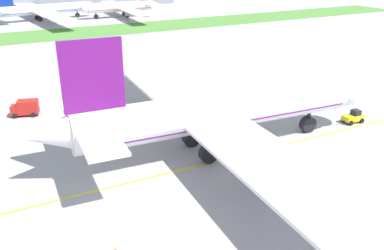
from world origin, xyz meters
TOP-DOWN VIEW (x-y plane):
  - ground_plane at (0.00, 0.00)m, footprint 600.00×600.00m
  - apron_taxi_line at (0.00, -2.42)m, footprint 280.00×0.36m
  - grass_median_strip at (0.00, 111.39)m, footprint 320.00×24.00m
  - airliner_foreground at (-2.70, 0.85)m, footprint 54.95×86.60m
  - pushback_tug at (25.25, -0.57)m, footprint 5.53×2.45m
  - ground_crew_wingwalker_port at (-3.18, 0.77)m, footprint 0.51×0.46m
  - traffic_cone_near_nose at (-24.00, -15.00)m, footprint 0.36×0.36m
  - service_truck_baggage_loader at (-26.98, 30.16)m, footprint 5.33×3.58m
  - parked_airliner_far_right at (-4.34, 148.61)m, footprint 45.56×73.62m
  - parked_airliner_far_outer at (29.01, 141.03)m, footprint 37.40×58.20m

SIDE VIEW (x-z plane):
  - ground_plane at x=0.00m, z-range 0.00..0.00m
  - apron_taxi_line at x=0.00m, z-range 0.00..0.01m
  - grass_median_strip at x=0.00m, z-range 0.00..0.10m
  - traffic_cone_near_nose at x=-24.00m, z-range -0.01..0.57m
  - pushback_tug at x=25.25m, z-range -0.11..2.18m
  - ground_crew_wingwalker_port at x=-3.18m, z-range 0.18..1.89m
  - service_truck_baggage_loader at x=-26.98m, z-range 0.10..3.10m
  - parked_airliner_far_right at x=-4.34m, z-range -2.18..11.40m
  - parked_airliner_far_outer at x=29.01m, z-range -2.22..11.60m
  - airliner_foreground at x=-2.70m, z-range -3.03..15.86m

